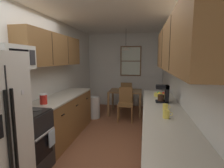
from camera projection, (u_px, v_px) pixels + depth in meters
The scene contains 24 objects.
ground_plane at pixel (111, 135), 3.89m from camera, with size 12.00×12.00×0.00m, color brown.
wall_left at pixel (52, 77), 3.96m from camera, with size 0.10×9.00×2.55m, color silver.
wall_right at pixel (178, 79), 3.48m from camera, with size 0.10×9.00×2.55m, color silver.
wall_back at pixel (125, 70), 6.30m from camera, with size 4.40×0.10×2.55m, color silver.
ceiling_slab at pixel (111, 12), 3.54m from camera, with size 4.40×9.00×0.08m, color white.
stove_range at pixel (24, 142), 2.56m from camera, with size 0.66×0.60×1.10m.
microwave_over_range at pixel (11, 58), 2.41m from camera, with size 0.39×0.60×0.34m.
counter_left at pixel (64, 116), 3.82m from camera, with size 0.64×1.99×0.90m.
upper_cabinets_left at pixel (54, 50), 3.60m from camera, with size 0.33×2.07×0.63m.
counter_right at pixel (163, 137), 2.79m from camera, with size 0.64×3.31×0.90m.
upper_cabinets_right at pixel (177, 46), 2.53m from camera, with size 0.33×2.99×0.70m.
dining_table at pixel (125, 94), 5.38m from camera, with size 0.96×0.76×0.73m.
dining_chair_near at pixel (125, 102), 4.81m from camera, with size 0.42×0.42×0.90m.
dining_chair_far at pixel (127, 94), 5.98m from camera, with size 0.42×0.42×0.90m.
pendant_light at pixel (126, 49), 5.20m from camera, with size 0.29×0.29×0.63m.
back_window at pixel (131, 61), 6.15m from camera, with size 0.72×0.05×1.02m.
trash_bin at pixel (94, 107), 5.05m from camera, with size 0.33×0.33×0.61m, color silver.
storage_canister at pixel (43, 99), 3.03m from camera, with size 0.12×0.12×0.18m.
dish_towel at pixel (52, 138), 2.63m from camera, with size 0.02×0.16×0.24m, color silver.
coffee_maker at pixel (164, 93), 3.14m from camera, with size 0.22×0.18×0.31m.
mug_by_coffeemaker at pixel (166, 114), 2.30m from camera, with size 0.12×0.09×0.11m.
mug_spare at pixel (165, 107), 2.65m from camera, with size 0.11×0.08×0.10m.
fruit_bowl at pixel (160, 94), 3.68m from camera, with size 0.27×0.27×0.09m.
table_serving_bowl at pixel (128, 90), 5.25m from camera, with size 0.21×0.21×0.06m, color #4C7299.
Camera 1 is at (0.69, -2.64, 1.66)m, focal length 28.40 mm.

